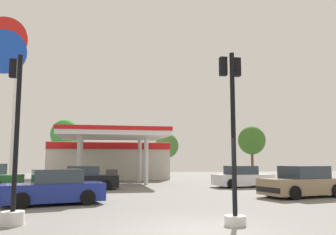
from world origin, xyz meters
The scene contains 12 objects.
ground_plane centered at (0.00, 0.00, 0.00)m, with size 90.00×90.00×0.00m, color slate.
gas_station centered at (-1.39, 26.00, 2.05)m, with size 11.25×14.27×4.30m.
station_pole_sign centered at (-9.81, 19.20, 8.06)m, with size 3.46×0.56×12.92m.
car_0 centered at (-3.31, 14.22, 0.67)m, with size 4.13×1.91×1.48m.
car_1 centered at (7.30, 14.02, 0.66)m, with size 4.17×2.06×1.46m.
car_2 centered at (-4.43, 6.54, 0.67)m, with size 4.40×2.64×1.47m.
car_4 centered at (7.60, 7.19, 0.71)m, with size 4.64×2.69×1.56m.
traffic_signal_0 centered at (1.22, 0.55, 2.22)m, with size 0.65×0.66×5.09m.
traffic_signal_1 centered at (-5.08, 1.82, 1.49)m, with size 0.66×0.69×5.03m.
tree_1 centered at (-5.99, 31.83, 4.69)m, with size 3.26×3.26×6.37m.
tree_2 centered at (5.81, 32.95, 3.59)m, with size 2.83×2.83×5.11m.
tree_3 centered at (15.75, 30.56, 4.19)m, with size 3.26×3.26×5.92m.
Camera 1 is at (-2.80, -9.40, 1.86)m, focal length 38.13 mm.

